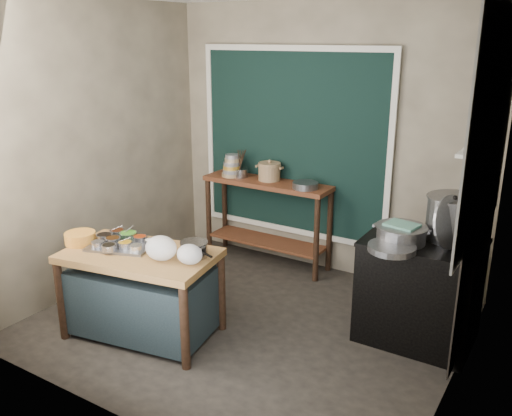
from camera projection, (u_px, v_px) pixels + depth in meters
The scene contains 30 objects.
floor at pixel (246, 324), 4.84m from camera, with size 3.50×3.00×0.02m, color #2D2822.
back_wall at pixel (324, 141), 5.64m from camera, with size 3.50×0.02×2.80m, color gray.
left_wall at pixel (95, 148), 5.30m from camera, with size 0.02×3.00×2.80m, color gray.
right_wall at pixel (472, 204), 3.53m from camera, with size 0.02×3.00×2.80m, color gray.
curtain_panel at pixel (293, 143), 5.79m from camera, with size 2.10×0.02×1.90m, color black.
curtain_frame at pixel (292, 143), 5.79m from camera, with size 2.22×0.03×2.02m, color beige, non-canonical shape.
tile_panel at pixel (491, 124), 3.85m from camera, with size 0.02×1.70×1.70m, color #B2B2AA.
soot_patch at pixel (475, 268), 4.28m from camera, with size 0.01×1.30×1.30m, color black.
wall_shelf at pixel (480, 150), 4.22m from camera, with size 0.22×0.70×0.03m, color beige.
prep_table at pixel (142, 294), 4.56m from camera, with size 1.25×0.72×0.75m, color olive.
back_counter at pixel (267, 222), 6.01m from camera, with size 1.45×0.40×0.95m, color brown.
stove_block at pixel (419, 292), 4.48m from camera, with size 0.90×0.68×0.85m, color black.
stove_top at pixel (424, 242), 4.34m from camera, with size 0.92×0.69×0.03m, color black.
condiment_tray at pixel (122, 245), 4.57m from camera, with size 0.52×0.37×0.02m, color gray.
condiment_bowls at pixel (121, 240), 4.58m from camera, with size 0.54×0.41×0.06m.
yellow_basin at pixel (80, 238), 4.62m from camera, with size 0.26×0.26×0.10m, color gold.
saucepan at pixel (194, 249), 4.34m from camera, with size 0.23×0.23×0.13m, color gray, non-canonical shape.
plastic_bag_a at pixel (161, 248), 4.27m from camera, with size 0.26×0.22×0.20m, color white.
plastic_bag_b at pixel (190, 254), 4.20m from camera, with size 0.21×0.18×0.16m, color white.
bowl_stack at pixel (232, 167), 6.02m from camera, with size 0.22×0.22×0.25m.
utensil_cup at pixel (241, 173), 6.00m from camera, with size 0.16×0.16×0.10m, color gray.
ceramic_crock at pixel (269, 172), 5.86m from camera, with size 0.26×0.26×0.17m, color #8E714D, non-canonical shape.
wide_bowl at pixel (305, 185), 5.56m from camera, with size 0.26×0.26×0.07m, color gray.
stock_pot at pixel (454, 218), 4.32m from camera, with size 0.46×0.46×0.36m, color gray, non-canonical shape.
pot_lid at pixel (450, 222), 4.13m from camera, with size 0.43×0.43×0.02m, color gray.
steamer at pixel (401, 234), 4.29m from camera, with size 0.42×0.42×0.13m, color gray, non-canonical shape.
green_cloth at pixel (402, 225), 4.27m from camera, with size 0.25×0.19×0.02m, color slate.
shallow_pan at pixel (392, 248), 4.12m from camera, with size 0.37×0.37×0.05m, color gray.
shelf_bowl_stack at pixel (480, 140), 4.18m from camera, with size 0.17×0.17×0.13m.
shelf_bowl_green at pixel (486, 140), 4.39m from camera, with size 0.15×0.15×0.05m, color gray.
Camera 1 is at (2.34, -3.61, 2.45)m, focal length 38.00 mm.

